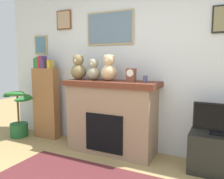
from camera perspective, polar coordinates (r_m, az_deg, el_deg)
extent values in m
cube|color=silver|center=(3.46, 7.73, 5.94)|extent=(5.20, 0.12, 2.60)
cube|color=tan|center=(3.63, -0.59, 15.31)|extent=(0.80, 0.02, 0.51)
cube|color=slate|center=(3.62, -0.67, 15.33)|extent=(0.76, 0.00, 0.47)
cube|color=tan|center=(4.43, -17.55, 10.71)|extent=(0.29, 0.02, 0.34)
cube|color=slate|center=(4.43, -17.65, 10.72)|extent=(0.25, 0.00, 0.30)
cube|color=brown|center=(4.13, -12.08, 16.84)|extent=(0.30, 0.02, 0.32)
cube|color=tan|center=(4.12, -12.18, 16.86)|extent=(0.26, 0.00, 0.28)
cube|color=black|center=(3.25, 26.25, 15.75)|extent=(0.25, 0.02, 0.34)
cube|color=#7B7652|center=(3.24, 26.25, 15.78)|extent=(0.21, 0.00, 0.30)
cube|color=#91745C|center=(3.43, -0.04, -7.51)|extent=(1.30, 0.50, 1.00)
cube|color=#5E2B1C|center=(3.33, -0.04, 1.54)|extent=(1.42, 0.56, 0.08)
cube|color=black|center=(3.25, -2.08, -11.03)|extent=(0.58, 0.02, 0.55)
cube|color=brown|center=(4.19, -16.34, -3.36)|extent=(0.48, 0.16, 1.25)
cube|color=#2B7440|center=(4.25, -18.52, 6.34)|extent=(0.04, 0.13, 0.17)
cube|color=#31743D|center=(4.21, -18.01, 6.52)|extent=(0.05, 0.13, 0.20)
cube|color=#B12730|center=(4.18, -17.50, 6.63)|extent=(0.04, 0.13, 0.21)
cube|color=#532F68|center=(4.14, -16.99, 6.67)|extent=(0.05, 0.13, 0.21)
cube|color=#4F346B|center=(4.11, -16.48, 6.24)|extent=(0.03, 0.13, 0.15)
cube|color=black|center=(4.07, -15.93, 6.22)|extent=(0.06, 0.13, 0.14)
cube|color=gold|center=(4.03, -15.30, 6.23)|extent=(0.05, 0.13, 0.14)
cylinder|color=#1E592D|center=(4.52, -22.45, -9.41)|extent=(0.31, 0.31, 0.24)
cylinder|color=brown|center=(4.43, -22.69, -4.78)|extent=(0.04, 0.04, 0.50)
ellipsoid|color=#1D6629|center=(4.21, -21.43, -2.31)|extent=(0.17, 0.37, 0.08)
ellipsoid|color=#246923|center=(4.44, -20.61, -1.65)|extent=(0.37, 0.24, 0.08)
ellipsoid|color=#1E6C33|center=(4.53, -23.49, -0.92)|extent=(0.23, 0.37, 0.08)
ellipsoid|color=#1D6923|center=(4.46, -24.67, -1.18)|extent=(0.22, 0.37, 0.08)
ellipsoid|color=#2B702E|center=(4.26, -23.48, -1.06)|extent=(0.36, 0.26, 0.08)
cube|color=black|center=(3.13, 25.14, -14.58)|extent=(0.66, 0.40, 0.50)
cube|color=black|center=(3.05, 25.41, -9.88)|extent=(0.20, 0.14, 0.04)
cube|color=black|center=(3.00, 25.61, -6.40)|extent=(0.60, 0.03, 0.34)
cube|color=black|center=(2.98, 25.61, -6.48)|extent=(0.56, 0.00, 0.30)
cube|color=#542225|center=(2.86, -8.95, -21.47)|extent=(1.89, 0.93, 0.01)
cylinder|color=#4C517A|center=(3.11, 8.42, 2.66)|extent=(0.06, 0.06, 0.09)
cube|color=brown|center=(3.17, 4.87, 3.67)|extent=(0.13, 0.09, 0.19)
cylinder|color=white|center=(3.13, 4.56, 4.17)|extent=(0.10, 0.01, 0.10)
sphere|color=olive|center=(3.60, -8.49, 4.46)|extent=(0.24, 0.24, 0.24)
sphere|color=olive|center=(3.59, -8.55, 7.37)|extent=(0.17, 0.17, 0.17)
sphere|color=olive|center=(3.63, -9.36, 8.18)|extent=(0.06, 0.06, 0.06)
sphere|color=olive|center=(3.56, -7.75, 8.23)|extent=(0.06, 0.06, 0.06)
sphere|color=beige|center=(3.53, -9.20, 7.22)|extent=(0.05, 0.05, 0.05)
sphere|color=#9D987E|center=(3.44, -4.66, 4.08)|extent=(0.20, 0.20, 0.20)
sphere|color=#9D987E|center=(3.44, -4.69, 6.62)|extent=(0.15, 0.15, 0.15)
sphere|color=#9D987E|center=(3.47, -5.43, 7.35)|extent=(0.05, 0.05, 0.05)
sphere|color=#9D987E|center=(3.41, -3.95, 7.36)|extent=(0.05, 0.05, 0.05)
sphere|color=beige|center=(3.39, -5.20, 6.48)|extent=(0.04, 0.04, 0.04)
sphere|color=#D1B082|center=(3.32, -0.77, 4.29)|extent=(0.24, 0.24, 0.24)
sphere|color=#D1B082|center=(3.31, -0.78, 7.42)|extent=(0.17, 0.17, 0.17)
sphere|color=#D1B082|center=(3.34, -1.72, 8.30)|extent=(0.06, 0.06, 0.06)
sphere|color=#D1B082|center=(3.29, 0.17, 8.32)|extent=(0.06, 0.06, 0.06)
sphere|color=beige|center=(3.25, -1.34, 7.27)|extent=(0.05, 0.05, 0.05)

